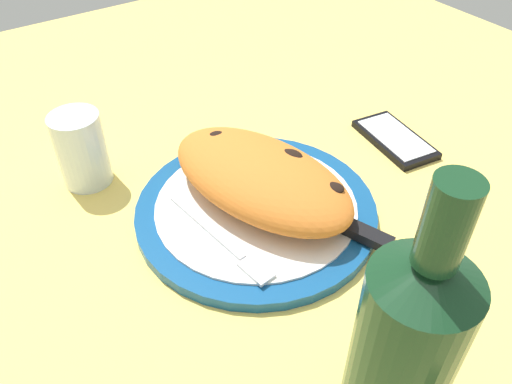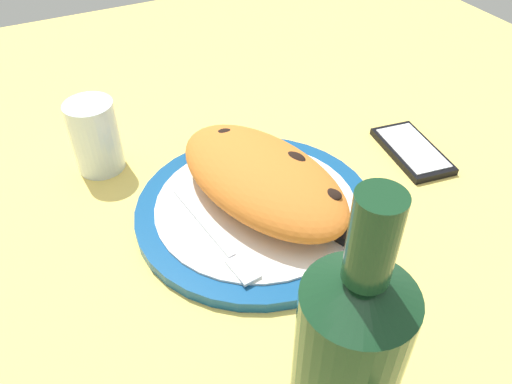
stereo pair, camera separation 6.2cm
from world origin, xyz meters
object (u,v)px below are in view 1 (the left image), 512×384
knife (324,216)px  smartphone (395,139)px  water_glass (83,154)px  plate (256,210)px  fork (227,244)px  wine_bottle (396,372)px  calzone (260,177)px

knife → smartphone: bearing=111.5°
water_glass → smartphone: bearing=67.1°
plate → water_glass: water_glass is taller
fork → water_glass: water_glass is taller
smartphone → wine_bottle: wine_bottle is taller
smartphone → water_glass: bearing=-112.9°
knife → water_glass: bearing=-141.7°
smartphone → fork: bearing=-81.0°
plate → water_glass: (-18.47, -14.76, 3.51)cm
knife → water_glass: size_ratio=2.36×
plate → wine_bottle: 32.16cm
plate → smartphone: 25.85cm
knife → wine_bottle: wine_bottle is taller
fork → plate: bearing=120.1°
knife → smartphone: size_ratio=1.75×
knife → water_glass: (-25.28, -19.95, 2.11)cm
plate → wine_bottle: size_ratio=1.03×
calzone → knife: size_ratio=1.19×
calzone → knife: (7.72, 3.91, -2.60)cm
knife → water_glass: water_glass is taller
calzone → smartphone: calzone is taller
plate → smartphone: plate is taller
water_glass → fork: bearing=20.0°
fork → smartphone: 32.89cm
fork → wine_bottle: (25.07, -1.60, 10.30)cm
smartphone → wine_bottle: (30.22, -34.05, 11.67)cm
fork → wine_bottle: wine_bottle is taller
calzone → smartphone: bearing=90.9°
plate → wine_bottle: (28.92, -8.24, 11.41)cm
calzone → water_glass: 23.79cm
calzone → fork: bearing=-59.0°
fork → knife: knife is taller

